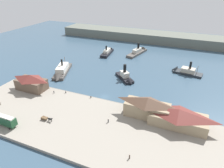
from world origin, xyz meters
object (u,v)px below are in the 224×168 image
Objects in this scene: horse_cart at (47,118)px; ferry_departing_north at (139,51)px; pedestrian_walking_east at (0,103)px; pedestrian_near_east_shed at (54,92)px; pedestrian_walking_west at (108,121)px; ferry_moored_west at (126,77)px; ferry_outer_harbor at (108,52)px; ferry_approaching_west at (61,72)px; pedestrian_at_waters_edge at (130,157)px; mooring_post_east at (91,97)px; ferry_shed_east_terminal at (147,107)px; street_tram at (5,120)px; ferry_near_quay at (184,71)px; ferry_shed_west_terminal at (178,117)px; mooring_post_center_east at (66,92)px; ferry_shed_customs_shed at (31,82)px.

ferry_departing_north is at bearing 83.49° from horse_cart.
pedestrian_walking_east is 23.92m from pedestrian_near_east_shed.
pedestrian_walking_west is (50.06, 7.33, -0.04)m from pedestrian_walking_east.
ferry_moored_west is 48.12m from ferry_outer_harbor.
ferry_outer_harbor is 47.88m from ferry_approaching_west.
ferry_approaching_west reaches higher than pedestrian_walking_west.
pedestrian_at_waters_edge is 19.13m from pedestrian_walking_west.
mooring_post_east is at bearing -92.04° from ferry_departing_north.
ferry_shed_east_terminal is 1.88× the size of street_tram.
street_tram is 99.66m from ferry_near_quay.
pedestrian_near_east_shed is at bearing 152.90° from pedestrian_at_waters_edge.
ferry_approaching_west is (-10.64, -46.68, 0.25)m from ferry_outer_harbor.
pedestrian_at_waters_edge is 0.08× the size of ferry_outer_harbor.
ferry_shed_west_terminal is 24.37× the size of mooring_post_east.
street_tram is at bearing -176.56° from pedestrian_at_waters_edge.
ferry_shed_east_terminal is 10.85× the size of pedestrian_at_waters_edge.
mooring_post_center_east is 25.63m from ferry_approaching_west.
ferry_shed_west_terminal reaches higher than mooring_post_center_east.
ferry_shed_west_terminal is 13.22× the size of pedestrian_walking_west.
ferry_departing_north is at bearing 103.89° from pedestrian_at_waters_edge.
ferry_near_quay is 60.69m from ferry_outer_harbor.
mooring_post_center_east is (21.34, 20.20, -0.35)m from pedestrian_walking_east.
ferry_outer_harbor reaches higher than pedestrian_walking_east.
ferry_approaching_west is at bearing 130.10° from mooring_post_center_east.
ferry_outer_harbor reaches higher than horse_cart.
pedestrian_near_east_shed is at bearing -63.04° from ferry_approaching_west.
street_tram is at bearing -151.31° from ferry_shed_east_terminal.
ferry_departing_north is 24.55m from ferry_outer_harbor.
ferry_departing_north is (11.13, 97.53, -0.73)m from horse_cart.
pedestrian_walking_west is (-25.20, -9.02, -2.85)m from ferry_shed_west_terminal.
pedestrian_walking_east is at bearing -100.07° from ferry_shed_customs_shed.
ferry_shed_customs_shed is at bearing -113.63° from ferry_departing_north.
ferry_shed_west_terminal is 74.30m from ferry_approaching_west.
pedestrian_near_east_shed is 5.83m from mooring_post_center_east.
pedestrian_walking_east is at bearing -167.75° from ferry_shed_west_terminal.
ferry_near_quay is at bearing 36.86° from ferry_shed_customs_shed.
ferry_shed_west_terminal is at bearing -0.55° from ferry_shed_customs_shed.
ferry_shed_west_terminal is at bearing -4.09° from mooring_post_center_east.
ferry_shed_customs_shed reaches higher than horse_cart.
ferry_shed_customs_shed is 10.03× the size of pedestrian_near_east_shed.
ferry_moored_west is at bearing 99.00° from pedestrian_walking_west.
pedestrian_walking_east is 50.59m from pedestrian_walking_west.
ferry_departing_north is at bearing 77.35° from street_tram.
pedestrian_walking_east is at bearing -100.15° from ferry_outer_harbor.
ferry_shed_customs_shed is at bearing -173.22° from mooring_post_east.
ferry_departing_north reaches higher than street_tram.
street_tram reaches higher than mooring_post_center_east.
ferry_shed_customs_shed is at bearing -100.16° from ferry_outer_harbor.
ferry_approaching_west is (-38.86, -7.71, -0.01)m from ferry_moored_west.
mooring_post_east is 35.74m from ferry_approaching_west.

